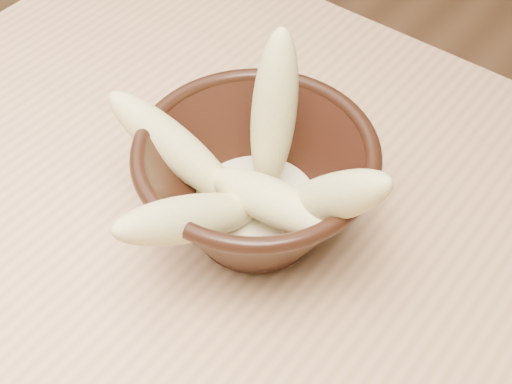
% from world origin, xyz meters
% --- Properties ---
extents(bowl, '(0.18, 0.18, 0.10)m').
position_xyz_m(bowl, '(-0.20, 0.10, 0.81)').
color(bowl, black).
rests_on(bowl, table).
extents(milk_puddle, '(0.10, 0.10, 0.01)m').
position_xyz_m(milk_puddle, '(-0.20, 0.10, 0.78)').
color(milk_puddle, beige).
rests_on(milk_puddle, bowl).
extents(banana_upright, '(0.05, 0.07, 0.14)m').
position_xyz_m(banana_upright, '(-0.20, 0.13, 0.85)').
color(banana_upright, '#C7BD76').
rests_on(banana_upright, bowl).
extents(banana_left, '(0.12, 0.06, 0.10)m').
position_xyz_m(banana_left, '(-0.26, 0.08, 0.82)').
color(banana_left, '#C7BD76').
rests_on(banana_left, bowl).
extents(banana_right, '(0.12, 0.05, 0.13)m').
position_xyz_m(banana_right, '(-0.13, 0.10, 0.84)').
color(banana_right, '#C7BD76').
rests_on(banana_right, bowl).
extents(banana_across, '(0.12, 0.04, 0.06)m').
position_xyz_m(banana_across, '(-0.17, 0.09, 0.82)').
color(banana_across, '#C7BD76').
rests_on(banana_across, bowl).
extents(banana_front, '(0.05, 0.14, 0.11)m').
position_xyz_m(banana_front, '(-0.20, 0.03, 0.83)').
color(banana_front, '#C7BD76').
rests_on(banana_front, bowl).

